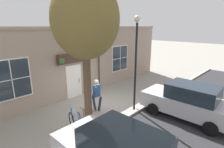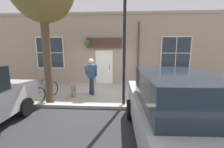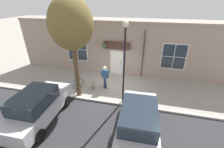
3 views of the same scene
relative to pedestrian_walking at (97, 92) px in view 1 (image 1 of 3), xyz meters
name	(u,v)px [view 1 (image 1 of 3)]	position (x,y,z in m)	size (l,w,h in m)	color
ground_plane	(99,106)	(-0.37, 0.48, -1.08)	(90.00, 90.00, 0.00)	gray
storefront_facade	(74,62)	(-2.71, 0.49, 1.14)	(0.95, 18.00, 4.42)	gray
pedestrian_walking	(97,92)	(0.00, 0.00, 0.00)	(0.58, 0.55, 1.77)	#282D47
dog_on_leash	(88,111)	(0.27, -0.82, -0.68)	(0.98, 0.38, 0.60)	#7F6B5B
street_tree_by_curb	(84,22)	(1.18, -1.54, 3.50)	(2.69, 2.42, 6.15)	brown
leaning_bicycle	(77,123)	(0.79, -1.86, -0.70)	(1.72, 0.34, 1.00)	black
parked_car_mid_block	(188,101)	(3.77, 2.64, -0.20)	(4.34, 2.02, 1.75)	#B7B7BC
street_lamp	(136,51)	(1.33, 1.53, 2.14)	(0.32, 0.32, 4.94)	black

